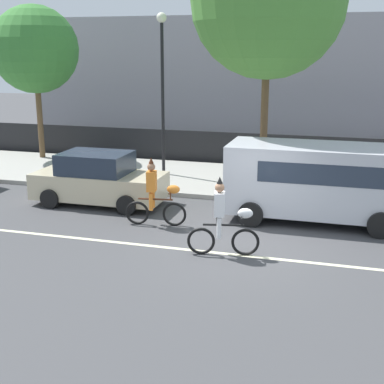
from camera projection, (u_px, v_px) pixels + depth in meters
ground_plane at (241, 248)px, 13.20m from camera, size 80.00×80.00×0.00m
road_centre_line at (237, 255)px, 12.74m from camera, size 36.00×0.14×0.01m
sidewalk_curb at (276, 183)px, 19.22m from camera, size 60.00×5.00×0.15m
fence_line at (285, 152)px, 21.75m from camera, size 40.00×0.08×1.40m
building_backdrop at (302, 79)px, 29.13m from camera, size 28.00×8.00×6.35m
parade_cyclist_orange at (156, 196)px, 14.68m from camera, size 1.71×0.52×1.92m
parade_cyclist_zebra at (224, 221)px, 12.53m from camera, size 1.70×0.55×1.92m
parked_van_silver at (321, 178)px, 14.92m from camera, size 5.00×2.22×2.18m
parked_car_beige at (98, 180)px, 16.77m from camera, size 4.10×1.92×1.64m
street_lamp_post at (162, 71)px, 19.41m from camera, size 0.36×0.36×5.86m
street_tree_near_lamp at (35, 50)px, 22.32m from camera, size 3.64×3.64×6.41m
street_tree_far_corner at (268, 1)px, 16.40m from camera, size 4.80×4.80×8.45m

